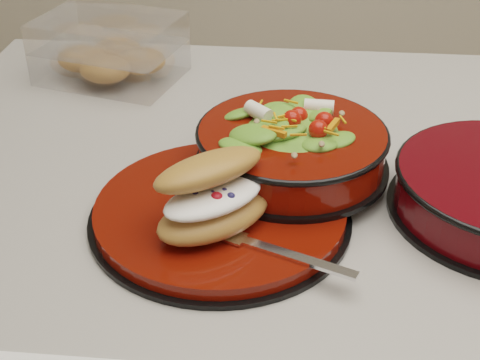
# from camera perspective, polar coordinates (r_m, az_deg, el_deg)

# --- Properties ---
(dinner_plate) EXTENTS (0.29, 0.29, 0.02)m
(dinner_plate) POSITION_cam_1_polar(r_m,az_deg,el_deg) (0.73, -1.65, -2.76)
(dinner_plate) COLOR black
(dinner_plate) RESTS_ON island_counter
(salad_bowl) EXTENTS (0.23, 0.23, 0.10)m
(salad_bowl) POSITION_cam_1_polar(r_m,az_deg,el_deg) (0.77, 4.44, 3.36)
(salad_bowl) COLOR black
(salad_bowl) RESTS_ON dinner_plate
(croissant) EXTENTS (0.14, 0.15, 0.08)m
(croissant) POSITION_cam_1_polar(r_m,az_deg,el_deg) (0.67, -2.23, -1.39)
(croissant) COLOR #BC7D39
(croissant) RESTS_ON dinner_plate
(fork) EXTENTS (0.15, 0.07, 0.00)m
(fork) POSITION_cam_1_polar(r_m,az_deg,el_deg) (0.66, 3.05, -6.04)
(fork) COLOR silver
(fork) RESTS_ON dinner_plate
(pastry_box) EXTENTS (0.24, 0.20, 0.09)m
(pastry_box) POSITION_cam_1_polar(r_m,az_deg,el_deg) (1.07, -10.99, 10.76)
(pastry_box) COLOR white
(pastry_box) RESTS_ON island_counter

